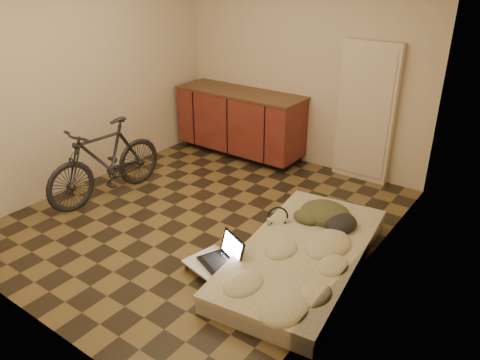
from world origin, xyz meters
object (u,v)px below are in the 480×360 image
Objects in this scene: bicycle at (105,157)px; lap_desk at (219,268)px; laptop at (223,257)px; futon at (303,256)px.

bicycle reaches higher than lap_desk.
bicycle is at bearing -167.15° from laptop.
laptop is (-0.52, -0.52, 0.06)m from futon.
lap_desk is (2.00, -0.45, -0.41)m from bicycle.
lap_desk is at bearing -54.63° from laptop.
lap_desk is (-0.50, -0.59, -0.00)m from futon.
bicycle is 2.54m from futon.
bicycle is at bearing 175.93° from futon.
laptop reaches higher than lap_desk.
bicycle is 2.31× the size of lap_desk.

